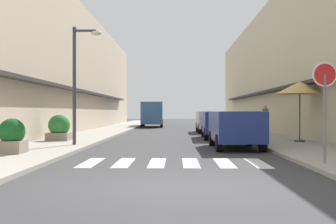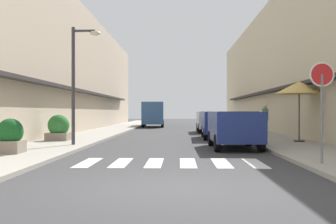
{
  "view_description": "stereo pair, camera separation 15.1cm",
  "coord_description": "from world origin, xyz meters",
  "px_view_note": "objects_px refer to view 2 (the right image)",
  "views": [
    {
      "loc": [
        0.07,
        -7.67,
        1.47
      ],
      "look_at": [
        -0.44,
        16.5,
        1.44
      ],
      "focal_mm": 43.2,
      "sensor_mm": 36.0,
      "label": 1
    },
    {
      "loc": [
        0.22,
        -7.67,
        1.47
      ],
      "look_at": [
        -0.44,
        16.5,
        1.44
      ],
      "focal_mm": 43.2,
      "sensor_mm": 36.0,
      "label": 2
    }
  ],
  "objects_px": {
    "parked_car_near": "(234,125)",
    "round_street_sign": "(322,86)",
    "planter_midblock": "(59,128)",
    "delivery_van": "(153,112)",
    "parked_car_far": "(210,119)",
    "pedestrian_walking_near": "(265,119)",
    "parked_car_mid": "(219,122)",
    "street_lamp": "(78,72)",
    "cafe_umbrella": "(299,88)",
    "planter_corner": "(10,136)"
  },
  "relations": [
    {
      "from": "parked_car_near",
      "to": "planter_corner",
      "type": "distance_m",
      "value": 8.25
    },
    {
      "from": "planter_corner",
      "to": "pedestrian_walking_near",
      "type": "distance_m",
      "value": 14.14
    },
    {
      "from": "parked_car_near",
      "to": "parked_car_far",
      "type": "relative_size",
      "value": 0.95
    },
    {
      "from": "street_lamp",
      "to": "pedestrian_walking_near",
      "type": "xyz_separation_m",
      "value": [
        8.93,
        6.29,
        -2.05
      ]
    },
    {
      "from": "parked_car_near",
      "to": "parked_car_far",
      "type": "xyz_separation_m",
      "value": [
        -0.0,
        12.23,
        0.0
      ]
    },
    {
      "from": "street_lamp",
      "to": "cafe_umbrella",
      "type": "height_order",
      "value": "street_lamp"
    },
    {
      "from": "delivery_van",
      "to": "planter_corner",
      "type": "bearing_deg",
      "value": -96.73
    },
    {
      "from": "delivery_van",
      "to": "parked_car_far",
      "type": "bearing_deg",
      "value": -65.63
    },
    {
      "from": "parked_car_mid",
      "to": "delivery_van",
      "type": "bearing_deg",
      "value": 105.68
    },
    {
      "from": "parked_car_mid",
      "to": "parked_car_far",
      "type": "relative_size",
      "value": 1.06
    },
    {
      "from": "parked_car_mid",
      "to": "cafe_umbrella",
      "type": "distance_m",
      "value": 5.16
    },
    {
      "from": "round_street_sign",
      "to": "pedestrian_walking_near",
      "type": "xyz_separation_m",
      "value": [
        1.1,
        12.06,
        -1.1
      ]
    },
    {
      "from": "parked_car_far",
      "to": "planter_corner",
      "type": "height_order",
      "value": "parked_car_far"
    },
    {
      "from": "delivery_van",
      "to": "street_lamp",
      "type": "xyz_separation_m",
      "value": [
        -1.64,
        -22.14,
        1.68
      ]
    },
    {
      "from": "street_lamp",
      "to": "pedestrian_walking_near",
      "type": "bearing_deg",
      "value": 35.17
    },
    {
      "from": "pedestrian_walking_near",
      "to": "parked_car_far",
      "type": "bearing_deg",
      "value": 107.31
    },
    {
      "from": "street_lamp",
      "to": "cafe_umbrella",
      "type": "relative_size",
      "value": 1.78
    },
    {
      "from": "delivery_van",
      "to": "pedestrian_walking_near",
      "type": "distance_m",
      "value": 17.45
    },
    {
      "from": "pedestrian_walking_near",
      "to": "cafe_umbrella",
      "type": "bearing_deg",
      "value": -90.71
    },
    {
      "from": "parked_car_near",
      "to": "pedestrian_walking_near",
      "type": "relative_size",
      "value": 2.26
    },
    {
      "from": "parked_car_mid",
      "to": "delivery_van",
      "type": "distance_m",
      "value": 17.21
    },
    {
      "from": "parked_car_near",
      "to": "planter_corner",
      "type": "bearing_deg",
      "value": -158.35
    },
    {
      "from": "delivery_van",
      "to": "planter_midblock",
      "type": "bearing_deg",
      "value": -99.21
    },
    {
      "from": "parked_car_far",
      "to": "cafe_umbrella",
      "type": "bearing_deg",
      "value": -72.27
    },
    {
      "from": "parked_car_near",
      "to": "round_street_sign",
      "type": "height_order",
      "value": "round_street_sign"
    },
    {
      "from": "cafe_umbrella",
      "to": "parked_car_far",
      "type": "bearing_deg",
      "value": 107.73
    },
    {
      "from": "planter_corner",
      "to": "parked_car_near",
      "type": "bearing_deg",
      "value": 21.65
    },
    {
      "from": "round_street_sign",
      "to": "cafe_umbrella",
      "type": "relative_size",
      "value": 0.98
    },
    {
      "from": "parked_car_mid",
      "to": "pedestrian_walking_near",
      "type": "distance_m",
      "value": 2.74
    },
    {
      "from": "street_lamp",
      "to": "round_street_sign",
      "type": "bearing_deg",
      "value": -36.38
    },
    {
      "from": "parked_car_far",
      "to": "street_lamp",
      "type": "distance_m",
      "value": 13.61
    },
    {
      "from": "parked_car_far",
      "to": "delivery_van",
      "type": "bearing_deg",
      "value": 114.37
    },
    {
      "from": "round_street_sign",
      "to": "delivery_van",
      "type": "bearing_deg",
      "value": 102.5
    },
    {
      "from": "parked_car_near",
      "to": "parked_car_mid",
      "type": "distance_m",
      "value": 5.93
    },
    {
      "from": "delivery_van",
      "to": "planter_corner",
      "type": "distance_m",
      "value": 25.72
    },
    {
      "from": "parked_car_far",
      "to": "pedestrian_walking_near",
      "type": "bearing_deg",
      "value": -64.72
    },
    {
      "from": "planter_midblock",
      "to": "parked_car_mid",
      "type": "bearing_deg",
      "value": 21.67
    },
    {
      "from": "round_street_sign",
      "to": "street_lamp",
      "type": "relative_size",
      "value": 0.55
    },
    {
      "from": "street_lamp",
      "to": "planter_corner",
      "type": "height_order",
      "value": "street_lamp"
    },
    {
      "from": "parked_car_mid",
      "to": "pedestrian_walking_near",
      "type": "relative_size",
      "value": 2.52
    },
    {
      "from": "parked_car_near",
      "to": "cafe_umbrella",
      "type": "bearing_deg",
      "value": 34.62
    },
    {
      "from": "parked_car_far",
      "to": "planter_midblock",
      "type": "relative_size",
      "value": 3.44
    },
    {
      "from": "round_street_sign",
      "to": "street_lamp",
      "type": "xyz_separation_m",
      "value": [
        -7.83,
        5.77,
        0.95
      ]
    },
    {
      "from": "parked_car_far",
      "to": "cafe_umbrella",
      "type": "xyz_separation_m",
      "value": [
        3.2,
        -10.02,
        1.6
      ]
    },
    {
      "from": "round_street_sign",
      "to": "pedestrian_walking_near",
      "type": "height_order",
      "value": "round_street_sign"
    },
    {
      "from": "planter_midblock",
      "to": "pedestrian_walking_near",
      "type": "relative_size",
      "value": 0.69
    },
    {
      "from": "street_lamp",
      "to": "planter_corner",
      "type": "relative_size",
      "value": 4.26
    },
    {
      "from": "round_street_sign",
      "to": "planter_midblock",
      "type": "bearing_deg",
      "value": 138.73
    },
    {
      "from": "delivery_van",
      "to": "planter_midblock",
      "type": "distance_m",
      "value": 19.95
    },
    {
      "from": "delivery_van",
      "to": "planter_midblock",
      "type": "height_order",
      "value": "delivery_van"
    }
  ]
}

